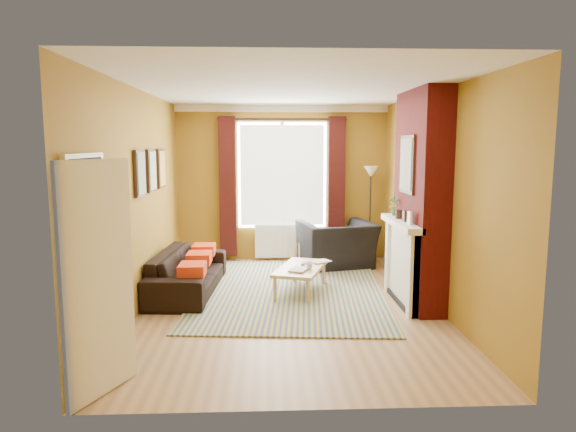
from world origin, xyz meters
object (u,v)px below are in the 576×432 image
at_px(coffee_table, 301,269).
at_px(floor_lamp, 371,187).
at_px(sofa, 188,272).
at_px(wicker_stool, 309,250).
at_px(armchair, 337,245).

distance_m(coffee_table, floor_lamp, 2.49).
bearing_deg(coffee_table, sofa, -165.41).
bearing_deg(floor_lamp, coffee_table, -126.59).
bearing_deg(wicker_stool, coffee_table, -98.69).
bearing_deg(armchair, floor_lamp, -168.99).
xyz_separation_m(sofa, armchair, (2.34, 1.44, 0.09)).
height_order(armchair, coffee_table, armchair).
xyz_separation_m(coffee_table, floor_lamp, (1.36, 1.83, 1.02)).
xyz_separation_m(armchair, wicker_stool, (-0.45, 0.27, -0.15)).
bearing_deg(wicker_stool, sofa, -137.90).
xyz_separation_m(wicker_stool, floor_lamp, (1.08, 0.01, 1.12)).
relative_size(sofa, coffee_table, 1.63).
relative_size(wicker_stool, floor_lamp, 0.28).
bearing_deg(armchair, coffee_table, 51.32).
height_order(sofa, floor_lamp, floor_lamp).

